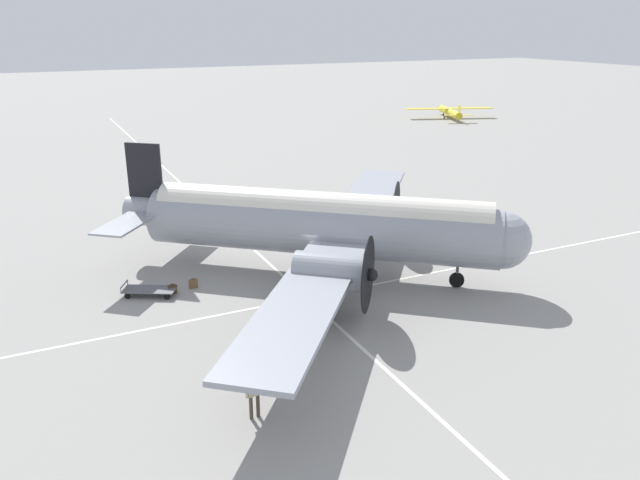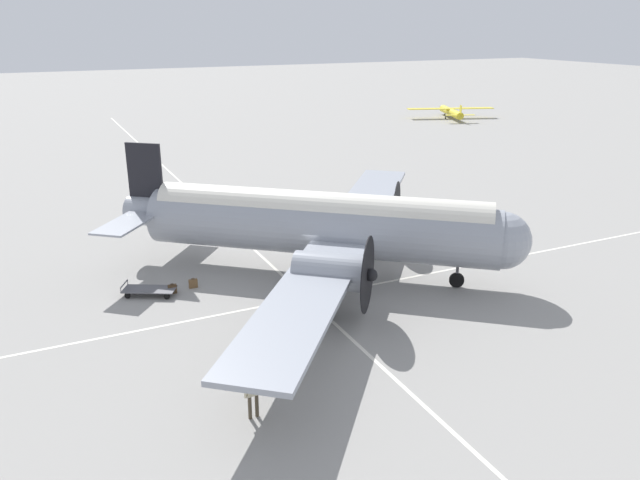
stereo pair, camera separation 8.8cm
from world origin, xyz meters
TOP-DOWN VIEW (x-y plane):
  - ground_plane at (0.00, 0.00)m, footprint 300.00×300.00m
  - apron_line_eastwest at (0.00, 2.26)m, footprint 120.00×0.16m
  - apron_line_northsouth at (1.75, 0.00)m, footprint 0.16×120.00m
  - airliner_main at (-0.35, 0.29)m, footprint 21.00×23.02m
  - crew_foreground at (6.98, 9.81)m, footprint 0.58×0.31m
  - suitcase_near_door at (7.13, -0.81)m, footprint 0.38×0.15m
  - suitcase_upright_spare at (6.10, -1.05)m, footprint 0.41×0.14m
  - baggage_cart at (8.14, -1.07)m, footprint 2.54×1.97m
  - light_aircraft_distant at (-38.18, -40.84)m, footprint 11.06×8.50m

SIDE VIEW (x-z plane):
  - ground_plane at x=0.00m, z-range 0.00..0.00m
  - apron_line_eastwest at x=0.00m, z-range 0.00..0.01m
  - apron_line_northsouth at x=1.75m, z-range 0.00..0.01m
  - suitcase_upright_spare at x=6.10m, z-range -0.02..0.45m
  - suitcase_near_door at x=7.13m, z-range -0.02..0.46m
  - baggage_cart at x=8.14m, z-range 0.00..0.56m
  - light_aircraft_distant at x=-38.18m, z-range -0.21..1.94m
  - crew_foreground at x=6.98m, z-range 0.22..1.94m
  - airliner_main at x=-0.35m, z-range -0.44..5.71m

